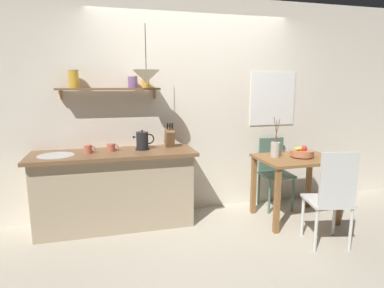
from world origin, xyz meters
TOP-DOWN VIEW (x-y plane):
  - ground_plane at (0.00, 0.00)m, footprint 14.00×14.00m
  - back_wall at (0.20, 0.65)m, footprint 6.80×0.11m
  - kitchen_counter at (-1.00, 0.32)m, footprint 1.83×0.63m
  - wall_shelf at (-1.01, 0.49)m, footprint 1.16×0.20m
  - dining_table at (1.12, -0.04)m, footprint 0.91×0.69m
  - dining_chair_near at (1.08, -0.76)m, footprint 0.49×0.48m
  - dining_chair_far at (1.09, 0.41)m, footprint 0.41×0.40m
  - fruit_bowl at (1.19, -0.04)m, footprint 0.27×0.27m
  - twig_vase at (0.89, 0.06)m, footprint 0.11×0.11m
  - electric_kettle at (-0.67, 0.35)m, footprint 0.25×0.16m
  - knife_block at (-0.34, 0.42)m, footprint 0.10×0.18m
  - coffee_mug_by_sink at (-1.27, 0.29)m, footprint 0.13×0.09m
  - coffee_mug_spare at (-1.03, 0.34)m, footprint 0.13×0.09m
  - pendant_lamp at (-0.63, 0.20)m, footprint 0.30×0.30m

SIDE VIEW (x-z plane):
  - ground_plane at x=0.00m, z-range 0.00..0.00m
  - kitchen_counter at x=-1.00m, z-range 0.01..0.90m
  - dining_chair_far at x=1.09m, z-range 0.06..0.98m
  - dining_chair_near at x=1.08m, z-range 0.05..1.06m
  - dining_table at x=1.12m, z-range 0.25..1.03m
  - fruit_bowl at x=1.19m, z-range 0.76..0.91m
  - twig_vase at x=0.89m, z-range 0.63..1.12m
  - coffee_mug_spare at x=-1.03m, z-range 0.89..0.98m
  - coffee_mug_by_sink at x=-1.27m, z-range 0.89..0.99m
  - electric_kettle at x=-0.67m, z-range 0.88..1.11m
  - knife_block at x=-0.34m, z-range 0.86..1.16m
  - back_wall at x=0.20m, z-range 0.00..2.70m
  - wall_shelf at x=-1.01m, z-range 1.47..1.81m
  - pendant_lamp at x=-0.63m, z-range 1.42..2.04m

